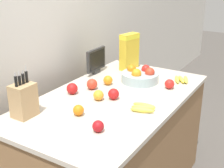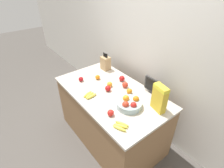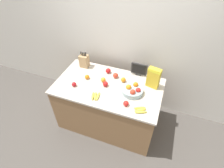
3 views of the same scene
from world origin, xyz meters
The scene contains 17 objects.
ground_plane centered at (0.00, 0.00, 0.00)m, with size 14.00×14.00×0.00m, color #514C47.
wall_back centered at (0.00, 0.67, 1.30)m, with size 9.00×0.06×2.60m.
counter centered at (0.00, 0.00, 0.43)m, with size 1.59×0.90×0.86m.
knife_block centered at (-0.54, 0.31, 0.97)m, with size 0.14×0.11×0.32m.
small_monitor centered at (0.36, 0.39, 0.98)m, with size 0.25×0.03×0.22m.
cereal_box centered at (0.61, 0.21, 1.04)m, with size 0.20×0.12×0.32m.
fruit_bowl centered at (0.38, -0.02, 0.91)m, with size 0.30×0.30×0.13m.
banana_bunch_left centered at (0.56, -0.31, 0.88)m, with size 0.19×0.15×0.03m.
banana_bunch_right centered at (-0.08, -0.28, 0.88)m, with size 0.14×0.18×0.03m.
apple_rear centered at (0.04, 0.21, 0.90)m, with size 0.08×0.08×0.08m, color red.
apple_by_knife_block centered at (-0.11, 0.28, 0.90)m, with size 0.08×0.08×0.08m, color red.
apple_near_bananas centered at (-0.03, -0.02, 0.90)m, with size 0.08×0.08×0.08m, color red.
apple_leftmost centered at (-0.47, -0.18, 0.89)m, with size 0.07×0.07×0.07m, color #A31419.
apple_middle centered at (0.36, -0.28, 0.90)m, with size 0.07×0.07×0.07m, color red.
orange_back_center centered at (-0.10, 0.06, 0.90)m, with size 0.07×0.07×0.07m, color orange.
orange_front_center centered at (-0.36, 0.03, 0.90)m, with size 0.07×0.07×0.07m, color orange.
orange_by_cereal centered at (0.18, 0.16, 0.90)m, with size 0.07×0.07×0.07m, color orange.
Camera 2 is at (1.49, -1.15, 2.21)m, focal length 28.00 mm.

